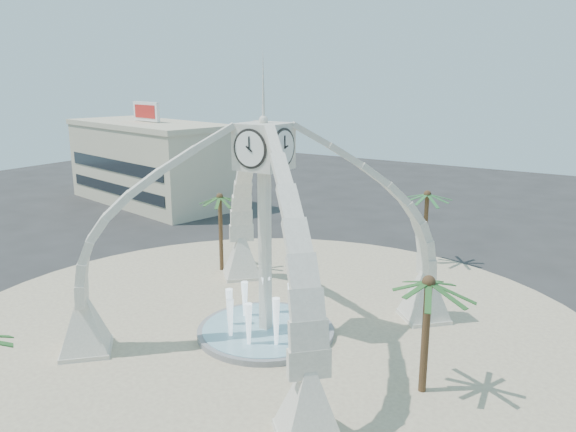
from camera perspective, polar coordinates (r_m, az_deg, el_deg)
The scene contains 8 objects.
ground at distance 33.66m, azimuth -2.27°, elevation -11.93°, with size 140.00×140.00×0.00m, color #282828.
plaza at distance 33.65m, azimuth -2.27°, elevation -11.89°, with size 40.00×40.00×0.06m, color beige.
clock_tower at distance 31.38m, azimuth -2.38°, elevation -1.21°, with size 17.94×17.94×16.30m.
fountain at distance 33.54m, azimuth -2.27°, elevation -11.49°, with size 8.00×8.00×3.62m.
building_nw at distance 68.75m, azimuth -13.90°, elevation 5.30°, with size 23.75×13.73×11.90m.
palm_east at distance 26.59m, azimuth 14.10°, elevation -6.70°, with size 5.22×5.22×6.32m.
palm_west at distance 42.78m, azimuth -6.95°, elevation 1.82°, with size 4.33×4.33×6.51m.
palm_north at distance 45.30m, azimuth 13.97°, elevation 2.06°, with size 4.29×4.29×6.45m.
Camera 1 is at (17.38, -24.81, 14.69)m, focal length 35.00 mm.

